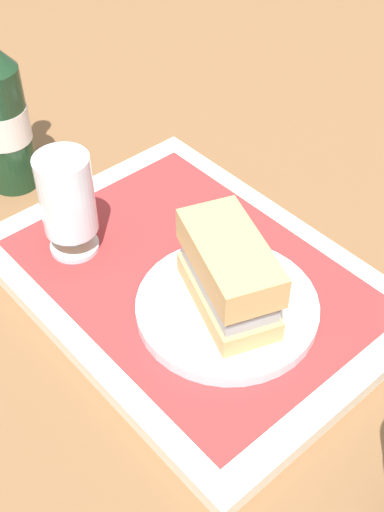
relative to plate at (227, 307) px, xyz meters
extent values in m
plane|color=brown|center=(0.06, -0.01, -0.03)|extent=(3.00, 3.00, 0.00)
cube|color=beige|center=(0.06, -0.01, -0.02)|extent=(0.44, 0.32, 0.02)
cube|color=#9E2D2D|center=(0.06, -0.01, -0.01)|extent=(0.38, 0.27, 0.00)
cylinder|color=white|center=(0.00, 0.00, 0.00)|extent=(0.19, 0.19, 0.01)
cube|color=tan|center=(0.00, 0.00, 0.02)|extent=(0.14, 0.11, 0.02)
cube|color=#9EA3A8|center=(0.00, 0.00, 0.04)|extent=(0.13, 0.10, 0.02)
cube|color=silver|center=(0.00, 0.00, 0.05)|extent=(0.12, 0.09, 0.01)
sphere|color=#47932D|center=(0.05, -0.02, 0.06)|extent=(0.04, 0.04, 0.04)
cube|color=tan|center=(0.00, 0.00, 0.07)|extent=(0.14, 0.11, 0.04)
cylinder|color=silver|center=(0.19, 0.06, 0.00)|extent=(0.06, 0.06, 0.01)
cylinder|color=silver|center=(0.19, 0.06, 0.01)|extent=(0.01, 0.01, 0.02)
cylinder|color=silver|center=(0.19, 0.06, 0.07)|extent=(0.06, 0.06, 0.09)
cylinder|color=gold|center=(0.19, 0.06, 0.04)|extent=(0.06, 0.06, 0.04)
cylinder|color=white|center=(0.19, 0.06, 0.07)|extent=(0.05, 0.05, 0.01)
cylinder|color=#19381E|center=(0.37, 0.04, 0.05)|extent=(0.06, 0.06, 0.17)
cylinder|color=silver|center=(0.37, 0.04, 0.06)|extent=(0.07, 0.07, 0.05)
camera|label=1|loc=(-0.32, 0.33, 0.52)|focal=46.90mm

